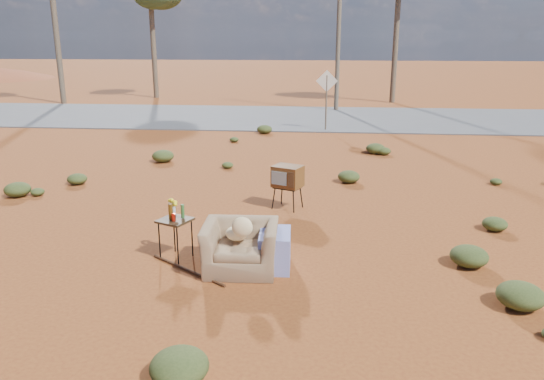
{
  "coord_description": "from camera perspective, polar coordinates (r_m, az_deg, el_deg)",
  "views": [
    {
      "loc": [
        1.36,
        -7.49,
        3.37
      ],
      "look_at": [
        0.53,
        1.27,
        0.8
      ],
      "focal_mm": 35.0,
      "sensor_mm": 36.0,
      "label": 1
    }
  ],
  "objects": [
    {
      "name": "utility_pole_center",
      "position": [
        25.01,
        7.22,
        17.94
      ],
      "size": [
        1.4,
        0.2,
        8.0
      ],
      "color": "brown",
      "rests_on": "ground"
    },
    {
      "name": "tv_unit",
      "position": [
        10.57,
        1.69,
        1.41
      ],
      "size": [
        0.68,
        0.62,
        0.88
      ],
      "rotation": [
        0.0,
        0.0,
        -0.42
      ],
      "color": "black",
      "rests_on": "ground"
    },
    {
      "name": "rusty_bar",
      "position": [
        8.06,
        -9.07,
        -8.49
      ],
      "size": [
        1.32,
        0.97,
        0.04
      ],
      "primitive_type": "cylinder",
      "rotation": [
        0.0,
        1.57,
        -0.63
      ],
      "color": "#482613",
      "rests_on": "ground"
    },
    {
      "name": "side_table",
      "position": [
        8.36,
        -10.46,
        -2.87
      ],
      "size": [
        0.59,
        0.59,
        0.91
      ],
      "rotation": [
        0.0,
        0.0,
        -0.42
      ],
      "color": "#3B2715",
      "rests_on": "ground"
    },
    {
      "name": "highway",
      "position": [
        22.77,
        1.94,
        7.81
      ],
      "size": [
        140.0,
        7.0,
        0.04
      ],
      "primitive_type": "cube",
      "color": "#565659",
      "rests_on": "ground"
    },
    {
      "name": "road_sign",
      "position": [
        19.58,
        5.9,
        10.72
      ],
      "size": [
        0.78,
        0.06,
        2.19
      ],
      "color": "brown",
      "rests_on": "ground"
    },
    {
      "name": "ground",
      "position": [
        8.32,
        -4.5,
        -7.66
      ],
      "size": [
        140.0,
        140.0,
        0.0
      ],
      "primitive_type": "plane",
      "color": "brown",
      "rests_on": "ground"
    },
    {
      "name": "armchair",
      "position": [
        7.88,
        -2.71,
        -5.5
      ],
      "size": [
        1.31,
        0.87,
        0.96
      ],
      "rotation": [
        0.0,
        0.0,
        0.04
      ],
      "color": "#846648",
      "rests_on": "ground"
    },
    {
      "name": "scrub_patch",
      "position": [
        12.52,
        -4.83,
        1.27
      ],
      "size": [
        17.49,
        8.07,
        0.33
      ],
      "color": "#414C21",
      "rests_on": "ground"
    }
  ]
}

